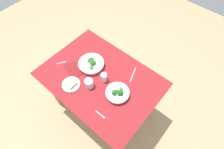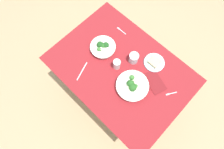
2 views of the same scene
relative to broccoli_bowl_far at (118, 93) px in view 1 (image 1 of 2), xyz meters
The scene contains 11 objects.
ground_plane 0.85m from the broccoli_bowl_far, ahead, with size 6.00×6.00×0.00m, color tan.
dining_table 0.31m from the broccoli_bowl_far, ahead, with size 1.22×0.88×0.78m.
broccoli_bowl_far is the anchor object (origin of this frame).
broccoli_bowl_near 0.44m from the broccoli_bowl_far, 11.34° to the right, with size 0.28×0.28×0.10m.
bread_side_plate 0.48m from the broccoli_bowl_far, 27.16° to the left, with size 0.18×0.18×0.04m.
water_glass_center 0.30m from the broccoli_bowl_far, 21.15° to the left, with size 0.08×0.08×0.09m, color silver.
water_glass_side 0.22m from the broccoli_bowl_far, 10.73° to the right, with size 0.06×0.06×0.10m, color silver.
fork_by_far_bowl 0.26m from the broccoli_bowl_far, 93.48° to the left, with size 0.11×0.01×0.00m.
fork_by_near_bowl 0.72m from the broccoli_bowl_far, ahead, with size 0.06×0.09×0.00m.
table_knife_left 0.29m from the broccoli_bowl_far, 85.16° to the right, with size 0.19×0.01×0.00m, color #B7B7BC.
napkin_folded_upper 0.55m from the broccoli_bowl_far, ahead, with size 0.21×0.12×0.01m, color maroon.
Camera 1 is at (-0.72, 0.66, 2.34)m, focal length 28.54 mm.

